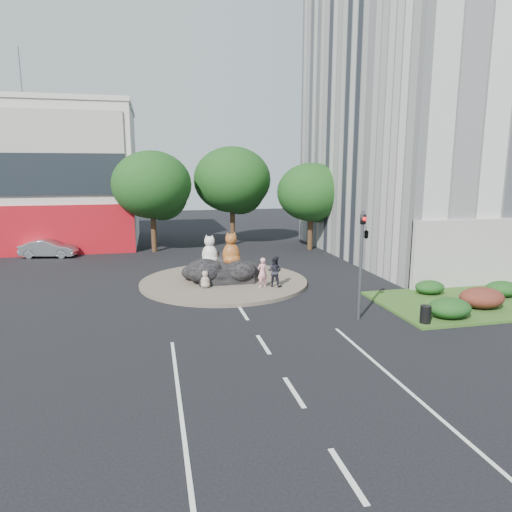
{
  "coord_description": "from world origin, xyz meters",
  "views": [
    {
      "loc": [
        -4.06,
        -16.5,
        6.83
      ],
      "look_at": [
        1.52,
        7.97,
        2.0
      ],
      "focal_mm": 32.0,
      "sensor_mm": 36.0,
      "label": 1
    }
  ],
  "objects": [
    {
      "name": "ground",
      "position": [
        0.0,
        0.0,
        0.0
      ],
      "size": [
        120.0,
        120.0,
        0.0
      ],
      "primitive_type": "plane",
      "color": "black",
      "rests_on": "ground"
    },
    {
      "name": "roundabout_island",
      "position": [
        0.0,
        10.0,
        0.1
      ],
      "size": [
        10.0,
        10.0,
        0.2
      ],
      "primitive_type": "cylinder",
      "color": "brown",
      "rests_on": "ground"
    },
    {
      "name": "rock_plinth",
      "position": [
        0.0,
        10.0,
        0.65
      ],
      "size": [
        3.2,
        2.6,
        0.9
      ],
      "primitive_type": null,
      "color": "black",
      "rests_on": "roundabout_island"
    },
    {
      "name": "office_tower",
      "position": [
        20.0,
        16.0,
        17.5
      ],
      "size": [
        20.0,
        20.0,
        35.0
      ],
      "primitive_type": "cube",
      "color": "silver",
      "rests_on": "ground"
    },
    {
      "name": "grass_verge",
      "position": [
        12.0,
        3.0,
        0.06
      ],
      "size": [
        10.0,
        6.0,
        0.12
      ],
      "primitive_type": "cube",
      "color": "#294B19",
      "rests_on": "ground"
    },
    {
      "name": "tree_left",
      "position": [
        -3.93,
        22.06,
        5.25
      ],
      "size": [
        6.46,
        6.46,
        8.27
      ],
      "color": "#382314",
      "rests_on": "ground"
    },
    {
      "name": "tree_mid",
      "position": [
        3.07,
        24.06,
        5.56
      ],
      "size": [
        6.84,
        6.84,
        8.76
      ],
      "color": "#382314",
      "rests_on": "ground"
    },
    {
      "name": "tree_right",
      "position": [
        9.07,
        20.06,
        4.63
      ],
      "size": [
        5.7,
        5.7,
        7.3
      ],
      "color": "#382314",
      "rests_on": "ground"
    },
    {
      "name": "hedge_near_green",
      "position": [
        9.0,
        1.0,
        0.57
      ],
      "size": [
        2.0,
        1.6,
        0.9
      ],
      "primitive_type": "ellipsoid",
      "color": "#133D13",
      "rests_on": "grass_verge"
    },
    {
      "name": "hedge_red",
      "position": [
        11.5,
        2.0,
        0.61
      ],
      "size": [
        2.2,
        1.76,
        0.99
      ],
      "primitive_type": "ellipsoid",
      "color": "#471317",
      "rests_on": "grass_verge"
    },
    {
      "name": "hedge_mid_green",
      "position": [
        14.0,
        3.5,
        0.53
      ],
      "size": [
        1.8,
        1.44,
        0.81
      ],
      "primitive_type": "ellipsoid",
      "color": "#133D13",
      "rests_on": "grass_verge"
    },
    {
      "name": "hedge_back_green",
      "position": [
        10.5,
        4.8,
        0.48
      ],
      "size": [
        1.6,
        1.28,
        0.72
      ],
      "primitive_type": "ellipsoid",
      "color": "#133D13",
      "rests_on": "grass_verge"
    },
    {
      "name": "traffic_light",
      "position": [
        5.1,
        2.0,
        3.62
      ],
      "size": [
        0.44,
        1.24,
        5.0
      ],
      "color": "#595B60",
      "rests_on": "ground"
    },
    {
      "name": "street_lamp",
      "position": [
        12.82,
        8.0,
        4.55
      ],
      "size": [
        2.34,
        0.22,
        8.06
      ],
      "color": "#595B60",
      "rests_on": "ground"
    },
    {
      "name": "cat_white",
      "position": [
        -0.79,
        10.41,
        2.02
      ],
      "size": [
        1.43,
        1.37,
        1.84
      ],
      "primitive_type": null,
      "rotation": [
        0.0,
        0.0,
        -0.51
      ],
      "color": "beige",
      "rests_on": "rock_plinth"
    },
    {
      "name": "cat_tabby",
      "position": [
        0.47,
        10.07,
        2.11
      ],
      "size": [
        1.25,
        1.09,
        2.02
      ],
      "primitive_type": null,
      "rotation": [
        0.0,
        0.0,
        -0.04
      ],
      "color": "orange",
      "rests_on": "rock_plinth"
    },
    {
      "name": "kitten_calico",
      "position": [
        -1.3,
        8.52,
        0.7
      ],
      "size": [
        0.77,
        0.73,
        1.01
      ],
      "primitive_type": null,
      "rotation": [
        0.0,
        0.0,
        -0.43
      ],
      "color": "white",
      "rests_on": "roundabout_island"
    },
    {
      "name": "kitten_white",
      "position": [
        1.5,
        9.4,
        0.57
      ],
      "size": [
        0.58,
        0.57,
        0.74
      ],
      "primitive_type": null,
      "rotation": [
        0.0,
        0.0,
        0.61
      ],
      "color": "beige",
      "rests_on": "roundabout_island"
    },
    {
      "name": "pedestrian_pink",
      "position": [
        1.86,
        7.87,
        1.05
      ],
      "size": [
        0.72,
        0.59,
        1.7
      ],
      "primitive_type": "imported",
      "rotation": [
        0.0,
        0.0,
        3.49
      ],
      "color": "pink",
      "rests_on": "roundabout_island"
    },
    {
      "name": "pedestrian_dark",
      "position": [
        2.59,
        7.89,
        1.09
      ],
      "size": [
        1.09,
        1.04,
        1.78
      ],
      "primitive_type": "imported",
      "rotation": [
        0.0,
        0.0,
        2.54
      ],
      "color": "black",
      "rests_on": "roundabout_island"
    },
    {
      "name": "parked_car",
      "position": [
        -12.06,
        21.21,
        0.69
      ],
      "size": [
        4.41,
        2.23,
        1.39
      ],
      "primitive_type": "imported",
      "rotation": [
        0.0,
        0.0,
        1.38
      ],
      "color": "#9EA2A5",
      "rests_on": "ground"
    },
    {
      "name": "litter_bin",
      "position": [
        7.5,
        0.58,
        0.51
      ],
      "size": [
        0.61,
        0.61,
        0.78
      ],
      "primitive_type": "cylinder",
      "rotation": [
        0.0,
        0.0,
        -0.37
      ],
      "color": "black",
      "rests_on": "grass_verge"
    }
  ]
}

